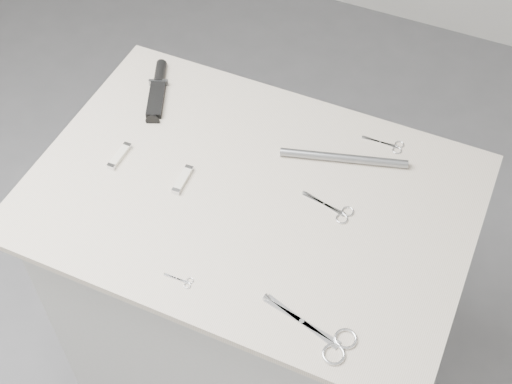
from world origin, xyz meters
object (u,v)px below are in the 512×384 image
at_px(tiny_scissors, 182,281).
at_px(metal_rail, 344,158).
at_px(pocket_knife_a, 183,180).
at_px(plinth, 251,300).
at_px(embroidery_scissors_b, 389,145).
at_px(large_shears, 326,337).
at_px(embroidery_scissors_a, 336,210).
at_px(pocket_knife_b, 120,156).
at_px(sheathed_knife, 158,87).

bearing_deg(tiny_scissors, metal_rail, 65.51).
bearing_deg(pocket_knife_a, plinth, -82.94).
distance_m(plinth, embroidery_scissors_b, 0.60).
distance_m(large_shears, embroidery_scissors_b, 0.54).
xyz_separation_m(large_shears, embroidery_scissors_a, (-0.09, 0.30, -0.00)).
bearing_deg(metal_rail, pocket_knife_b, -157.07).
bearing_deg(embroidery_scissors_b, tiny_scissors, -118.45).
xyz_separation_m(embroidery_scissors_b, sheathed_knife, (-0.60, -0.05, 0.01)).
xyz_separation_m(embroidery_scissors_a, metal_rail, (-0.03, 0.15, 0.01)).
xyz_separation_m(embroidery_scissors_a, pocket_knife_b, (-0.52, -0.06, 0.00)).
relative_size(plinth, large_shears, 4.42).
xyz_separation_m(embroidery_scissors_b, pocket_knife_b, (-0.57, -0.30, 0.00)).
relative_size(embroidery_scissors_a, embroidery_scissors_b, 1.24).
relative_size(embroidery_scissors_b, pocket_knife_a, 1.19).
height_order(plinth, metal_rail, metal_rail).
bearing_deg(tiny_scissors, large_shears, -1.59).
relative_size(pocket_knife_a, metal_rail, 0.28).
height_order(pocket_knife_a, metal_rail, metal_rail).
bearing_deg(metal_rail, pocket_knife_a, -146.38).
distance_m(tiny_scissors, pocket_knife_a, 0.27).
relative_size(plinth, pocket_knife_b, 10.79).
height_order(plinth, embroidery_scissors_a, embroidery_scissors_a).
xyz_separation_m(plinth, pocket_knife_b, (-0.33, -0.02, 0.48)).
xyz_separation_m(pocket_knife_a, pocket_knife_b, (-0.17, 0.00, 0.00)).
xyz_separation_m(embroidery_scissors_a, embroidery_scissors_b, (0.05, 0.24, -0.00)).
xyz_separation_m(tiny_scissors, pocket_knife_b, (-0.29, 0.24, 0.00)).
bearing_deg(embroidery_scissors_b, sheathed_knife, -176.24).
bearing_deg(large_shears, metal_rail, 119.26).
xyz_separation_m(plinth, large_shears, (0.28, -0.27, 0.47)).
height_order(embroidery_scissors_a, tiny_scissors, same).
bearing_deg(pocket_knife_b, large_shears, -111.58).
distance_m(large_shears, metal_rail, 0.47).
bearing_deg(embroidery_scissors_a, plinth, -158.65).
xyz_separation_m(embroidery_scissors_a, sheathed_knife, (-0.55, 0.18, 0.01)).
xyz_separation_m(large_shears, embroidery_scissors_b, (-0.04, 0.54, -0.00)).
bearing_deg(embroidery_scissors_b, embroidery_scissors_a, -103.16).
bearing_deg(large_shears, embroidery_scissors_b, 108.02).
relative_size(plinth, metal_rail, 3.01).
bearing_deg(embroidery_scissors_b, plinth, -133.12).
distance_m(embroidery_scissors_a, embroidery_scissors_b, 0.24).
xyz_separation_m(sheathed_knife, pocket_knife_b, (0.03, -0.24, -0.00)).
bearing_deg(pocket_knife_a, large_shears, -122.09).
distance_m(plinth, sheathed_knife, 0.64).
bearing_deg(sheathed_knife, embroidery_scissors_b, -107.74).
bearing_deg(sheathed_knife, plinth, -144.24).
height_order(plinth, sheathed_knife, sheathed_knife).
relative_size(embroidery_scissors_b, sheathed_knife, 0.51).
bearing_deg(sheathed_knife, tiny_scissors, -169.09).
distance_m(plinth, tiny_scissors, 0.54).
bearing_deg(pocket_knife_b, metal_rail, -66.86).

